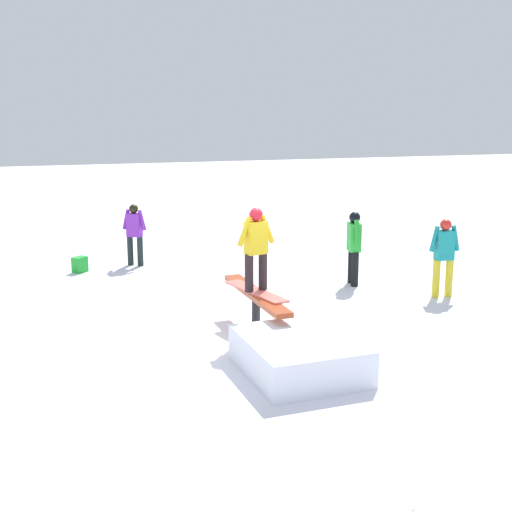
{
  "coord_description": "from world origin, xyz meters",
  "views": [
    {
      "loc": [
        -10.66,
        2.94,
        3.83
      ],
      "look_at": [
        0.0,
        0.0,
        1.31
      ],
      "focal_mm": 50.0,
      "sensor_mm": 36.0,
      "label": 1
    }
  ],
  "objects_px": {
    "bystander_purple": "(134,231)",
    "bystander_teal": "(444,253)",
    "main_rider_on_rail": "(256,252)",
    "backpack_on_snow": "(80,264)",
    "rail_feature": "(256,299)",
    "bystander_green": "(354,244)"
  },
  "relations": [
    {
      "from": "rail_feature",
      "to": "bystander_purple",
      "type": "relative_size",
      "value": 1.74
    },
    {
      "from": "bystander_green",
      "to": "bystander_teal",
      "type": "bearing_deg",
      "value": -125.86
    },
    {
      "from": "bystander_purple",
      "to": "bystander_green",
      "type": "xyz_separation_m",
      "value": [
        -2.87,
        -4.14,
        0.06
      ]
    },
    {
      "from": "rail_feature",
      "to": "bystander_teal",
      "type": "height_order",
      "value": "bystander_teal"
    },
    {
      "from": "rail_feature",
      "to": "bystander_green",
      "type": "bearing_deg",
      "value": -52.92
    },
    {
      "from": "main_rider_on_rail",
      "to": "backpack_on_snow",
      "type": "distance_m",
      "value": 5.81
    },
    {
      "from": "main_rider_on_rail",
      "to": "rail_feature",
      "type": "bearing_deg",
      "value": 0.0
    },
    {
      "from": "bystander_purple",
      "to": "bystander_teal",
      "type": "xyz_separation_m",
      "value": [
        -4.16,
        -5.44,
        0.06
      ]
    },
    {
      "from": "main_rider_on_rail",
      "to": "backpack_on_snow",
      "type": "relative_size",
      "value": 4.52
    },
    {
      "from": "rail_feature",
      "to": "main_rider_on_rail",
      "type": "bearing_deg",
      "value": 0.0
    },
    {
      "from": "main_rider_on_rail",
      "to": "bystander_teal",
      "type": "relative_size",
      "value": 1.01
    },
    {
      "from": "main_rider_on_rail",
      "to": "bystander_purple",
      "type": "bearing_deg",
      "value": -2.31
    },
    {
      "from": "bystander_purple",
      "to": "bystander_green",
      "type": "distance_m",
      "value": 5.03
    },
    {
      "from": "bystander_teal",
      "to": "backpack_on_snow",
      "type": "height_order",
      "value": "bystander_teal"
    },
    {
      "from": "bystander_teal",
      "to": "bystander_green",
      "type": "distance_m",
      "value": 1.84
    },
    {
      "from": "bystander_purple",
      "to": "bystander_green",
      "type": "relative_size",
      "value": 0.93
    },
    {
      "from": "main_rider_on_rail",
      "to": "bystander_green",
      "type": "bearing_deg",
      "value": -64.86
    },
    {
      "from": "bystander_green",
      "to": "backpack_on_snow",
      "type": "bearing_deg",
      "value": 73.37
    },
    {
      "from": "bystander_teal",
      "to": "backpack_on_snow",
      "type": "bearing_deg",
      "value": 155.44
    },
    {
      "from": "rail_feature",
      "to": "bystander_purple",
      "type": "bearing_deg",
      "value": 9.62
    },
    {
      "from": "main_rider_on_rail",
      "to": "bystander_teal",
      "type": "bearing_deg",
      "value": -90.62
    },
    {
      "from": "main_rider_on_rail",
      "to": "bystander_green",
      "type": "xyz_separation_m",
      "value": [
        2.48,
        -2.75,
        -0.53
      ]
    }
  ]
}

